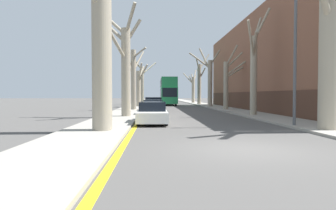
{
  "coord_description": "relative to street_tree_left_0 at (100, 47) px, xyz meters",
  "views": [
    {
      "loc": [
        -2.84,
        -9.21,
        1.71
      ],
      "look_at": [
        -0.87,
        35.76,
        0.2
      ],
      "focal_mm": 32.0,
      "sensor_mm": 36.0,
      "label": 1
    }
  ],
  "objects": [
    {
      "name": "ground_plane",
      "position": [
        5.3,
        -4.36,
        -3.83
      ],
      "size": [
        300.0,
        300.0,
        0.0
      ],
      "primitive_type": "plane",
      "color": "#4C4947"
    },
    {
      "name": "sidewalk_left",
      "position": [
        -0.31,
        45.64,
        -3.77
      ],
      "size": [
        3.04,
        120.0,
        0.12
      ],
      "primitive_type": "cube",
      "color": "gray",
      "rests_on": "ground"
    },
    {
      "name": "sidewalk_right",
      "position": [
        10.9,
        45.64,
        -3.77
      ],
      "size": [
        3.04,
        120.0,
        0.12
      ],
      "primitive_type": "cube",
      "color": "gray",
      "rests_on": "ground"
    },
    {
      "name": "building_facade_right",
      "position": [
        17.41,
        18.84,
        1.26
      ],
      "size": [
        10.08,
        36.63,
        10.2
      ],
      "color": "brown",
      "rests_on": "ground"
    },
    {
      "name": "kerb_line_stripe",
      "position": [
        1.39,
        45.64,
        -3.83
      ],
      "size": [
        0.24,
        120.0,
        0.01
      ],
      "primitive_type": "cube",
      "color": "yellow",
      "rests_on": "ground"
    },
    {
      "name": "street_tree_left_0",
      "position": [
        0.0,
        0.0,
        0.0
      ],
      "size": [
        3.07,
        2.31,
        8.45
      ],
      "color": "gray",
      "rests_on": "ground"
    },
    {
      "name": "street_tree_left_1",
      "position": [
        0.19,
        9.06,
        0.17
      ],
      "size": [
        3.8,
        3.45,
        8.31
      ],
      "color": "gray",
      "rests_on": "ground"
    },
    {
      "name": "street_tree_left_2",
      "position": [
        0.12,
        19.45,
        -0.17
      ],
      "size": [
        2.77,
        2.92,
        6.86
      ],
      "color": "gray",
      "rests_on": "ground"
    },
    {
      "name": "street_tree_left_3",
      "position": [
        0.22,
        28.72,
        -0.9
      ],
      "size": [
        1.74,
        3.54,
        6.11
      ],
      "color": "gray",
      "rests_on": "ground"
    },
    {
      "name": "street_tree_left_4",
      "position": [
        0.25,
        38.57,
        -0.08
      ],
      "size": [
        3.97,
        3.62,
        7.57
      ],
      "color": "gray",
      "rests_on": "ground"
    },
    {
      "name": "street_tree_right_0",
      "position": [
        10.5,
        -0.14,
        0.0
      ],
      "size": [
        3.53,
        3.55,
        8.22
      ],
      "color": "gray",
      "rests_on": "ground"
    },
    {
      "name": "street_tree_right_1",
      "position": [
        10.45,
        10.3,
        -0.06
      ],
      "size": [
        2.3,
        2.83,
        8.54
      ],
      "color": "gray",
      "rests_on": "ground"
    },
    {
      "name": "street_tree_right_2",
      "position": [
        10.59,
        19.72,
        -0.67
      ],
      "size": [
        2.5,
        1.58,
        7.16
      ],
      "color": "gray",
      "rests_on": "ground"
    },
    {
      "name": "street_tree_right_3",
      "position": [
        10.22,
        28.81,
        0.02
      ],
      "size": [
        4.34,
        1.88,
        8.49
      ],
      "color": "gray",
      "rests_on": "ground"
    },
    {
      "name": "street_tree_right_4",
      "position": [
        10.37,
        39.16,
        0.19
      ],
      "size": [
        2.88,
        2.74,
        9.14
      ],
      "color": "gray",
      "rests_on": "ground"
    },
    {
      "name": "street_tree_right_5",
      "position": [
        10.43,
        48.89,
        -0.51
      ],
      "size": [
        2.84,
        2.69,
        7.09
      ],
      "color": "gray",
      "rests_on": "ground"
    },
    {
      "name": "double_decker_bus",
      "position": [
        4.7,
        37.13,
        -1.3
      ],
      "size": [
        2.52,
        11.48,
        4.49
      ],
      "color": "#1E7F47",
      "rests_on": "ground"
    },
    {
      "name": "parked_car_0",
      "position": [
        2.31,
        4.36,
        -3.21
      ],
      "size": [
        1.74,
        4.57,
        1.29
      ],
      "color": "silver",
      "rests_on": "ground"
    },
    {
      "name": "parked_car_1",
      "position": [
        2.31,
        11.39,
        -3.21
      ],
      "size": [
        1.78,
        4.52,
        1.3
      ],
      "color": "silver",
      "rests_on": "ground"
    },
    {
      "name": "parked_car_2",
      "position": [
        2.31,
        17.98,
        -3.14
      ],
      "size": [
        1.89,
        3.96,
        1.47
      ],
      "color": "black",
      "rests_on": "ground"
    },
    {
      "name": "parked_car_3",
      "position": [
        2.31,
        23.87,
        -3.21
      ],
      "size": [
        1.72,
        4.44,
        1.3
      ],
      "color": "#9EA3AD",
      "rests_on": "ground"
    },
    {
      "name": "lamp_post",
      "position": [
        9.73,
        1.94,
        0.37
      ],
      "size": [
        1.4,
        0.2,
        7.5
      ],
      "color": "#4C4F54",
      "rests_on": "ground"
    }
  ]
}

